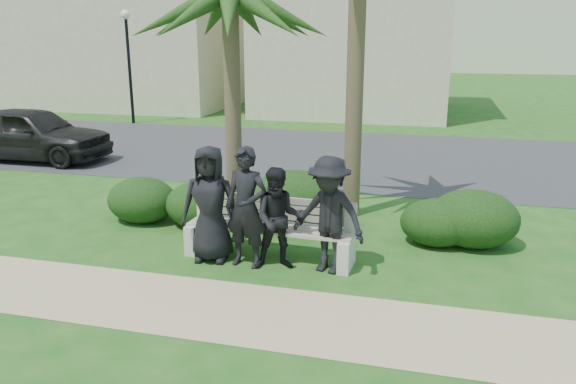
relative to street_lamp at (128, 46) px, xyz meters
name	(u,v)px	position (x,y,z in m)	size (l,w,h in m)	color
ground	(261,257)	(9.00, -12.00, -2.94)	(160.00, 160.00, 0.00)	#195117
footpath	(219,309)	(9.00, -13.80, -2.94)	(30.00, 1.60, 0.01)	tan
asphalt_street	(342,155)	(9.00, -4.00, -2.94)	(160.00, 8.00, 0.01)	#2D2D30
stucco_bldg_left	(135,29)	(-3.00, 6.00, 0.72)	(10.40, 8.40, 7.30)	tan
stucco_bldg_right	(358,28)	(8.00, 6.00, 0.72)	(8.40, 8.40, 7.30)	tan
street_lamp	(128,46)	(0.00, 0.00, 0.00)	(0.36, 0.36, 4.29)	black
park_bench	(270,233)	(9.15, -11.99, -2.53)	(2.66, 0.72, 0.92)	gray
man_a	(210,204)	(8.29, -12.26, -2.04)	(0.88, 0.57, 1.80)	black
man_b	(246,208)	(8.90, -12.34, -2.03)	(0.67, 0.44, 1.83)	black
man_c	(279,219)	(9.39, -12.32, -2.17)	(0.75, 0.59, 1.55)	black
man_d	(329,215)	(10.13, -12.26, -2.07)	(1.13, 0.65, 1.75)	black
hedge_a	(142,199)	(6.31, -10.83, -2.51)	(1.32, 1.09, 0.86)	black
hedge_b	(143,197)	(6.21, -10.62, -2.54)	(1.24, 1.02, 0.81)	black
hedge_c	(283,203)	(8.97, -10.52, -2.49)	(1.40, 1.16, 0.92)	black
hedge_d	(294,197)	(9.14, -10.36, -2.41)	(1.64, 1.35, 1.07)	black
hedge_e	(437,221)	(11.68, -10.70, -2.55)	(1.22, 1.01, 0.79)	black
hedge_f	(473,217)	(12.26, -10.58, -2.46)	(1.49, 1.23, 0.97)	black
hedge_extra	(201,203)	(7.50, -10.83, -2.51)	(1.32, 1.09, 0.86)	black
car_a	(31,134)	(0.76, -6.80, -2.20)	(1.77, 4.39, 1.50)	black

